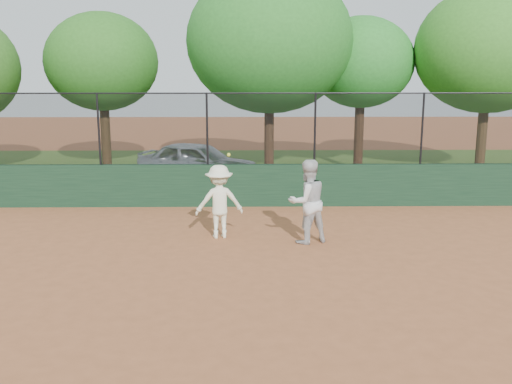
{
  "coord_description": "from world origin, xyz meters",
  "views": [
    {
      "loc": [
        0.62,
        -9.84,
        3.71
      ],
      "look_at": [
        0.8,
        2.2,
        1.2
      ],
      "focal_mm": 40.0,
      "sensor_mm": 36.0,
      "label": 1
    }
  ],
  "objects_px": {
    "parked_car": "(198,162)",
    "player_main": "(219,202)",
    "tree_1": "(102,62)",
    "tree_3": "(361,63)",
    "tree_4": "(489,50)",
    "player_second": "(307,202)",
    "tree_2": "(270,41)"
  },
  "relations": [
    {
      "from": "player_second",
      "to": "tree_3",
      "type": "xyz_separation_m",
      "value": [
        3.0,
        9.7,
        3.16
      ]
    },
    {
      "from": "parked_car",
      "to": "tree_4",
      "type": "bearing_deg",
      "value": -61.84
    },
    {
      "from": "parked_car",
      "to": "player_second",
      "type": "distance_m",
      "value": 7.83
    },
    {
      "from": "tree_2",
      "to": "tree_4",
      "type": "bearing_deg",
      "value": 1.54
    },
    {
      "from": "player_second",
      "to": "tree_3",
      "type": "height_order",
      "value": "tree_3"
    },
    {
      "from": "parked_car",
      "to": "tree_2",
      "type": "distance_m",
      "value": 5.0
    },
    {
      "from": "tree_3",
      "to": "tree_2",
      "type": "bearing_deg",
      "value": -161.63
    },
    {
      "from": "parked_car",
      "to": "tree_1",
      "type": "bearing_deg",
      "value": 75.84
    },
    {
      "from": "player_main",
      "to": "tree_1",
      "type": "distance_m",
      "value": 10.96
    },
    {
      "from": "tree_1",
      "to": "tree_4",
      "type": "bearing_deg",
      "value": -3.92
    },
    {
      "from": "tree_1",
      "to": "tree_4",
      "type": "xyz_separation_m",
      "value": [
        14.17,
        -0.97,
        0.42
      ]
    },
    {
      "from": "parked_car",
      "to": "tree_4",
      "type": "height_order",
      "value": "tree_4"
    },
    {
      "from": "player_main",
      "to": "tree_2",
      "type": "height_order",
      "value": "tree_2"
    },
    {
      "from": "parked_car",
      "to": "player_main",
      "type": "xyz_separation_m",
      "value": [
        1.08,
        -6.77,
        0.13
      ]
    },
    {
      "from": "player_main",
      "to": "parked_car",
      "type": "bearing_deg",
      "value": 99.02
    },
    {
      "from": "player_second",
      "to": "tree_4",
      "type": "distance_m",
      "value": 12.01
    },
    {
      "from": "player_main",
      "to": "tree_4",
      "type": "distance_m",
      "value": 13.05
    },
    {
      "from": "parked_car",
      "to": "player_main",
      "type": "height_order",
      "value": "player_main"
    },
    {
      "from": "tree_4",
      "to": "player_second",
      "type": "bearing_deg",
      "value": -130.2
    },
    {
      "from": "tree_4",
      "to": "tree_1",
      "type": "bearing_deg",
      "value": 176.08
    },
    {
      "from": "player_main",
      "to": "tree_2",
      "type": "xyz_separation_m",
      "value": [
        1.44,
        8.1,
        3.99
      ]
    },
    {
      "from": "tree_3",
      "to": "parked_car",
      "type": "bearing_deg",
      "value": -157.53
    },
    {
      "from": "tree_1",
      "to": "tree_3",
      "type": "height_order",
      "value": "tree_1"
    },
    {
      "from": "player_main",
      "to": "tree_1",
      "type": "xyz_separation_m",
      "value": [
        -4.81,
        9.28,
        3.28
      ]
    },
    {
      "from": "tree_3",
      "to": "tree_4",
      "type": "height_order",
      "value": "tree_4"
    },
    {
      "from": "tree_3",
      "to": "tree_4",
      "type": "xyz_separation_m",
      "value": [
        4.4,
        -0.96,
        0.45
      ]
    },
    {
      "from": "tree_2",
      "to": "tree_4",
      "type": "height_order",
      "value": "tree_2"
    },
    {
      "from": "tree_1",
      "to": "tree_2",
      "type": "xyz_separation_m",
      "value": [
        6.25,
        -1.18,
        0.71
      ]
    },
    {
      "from": "tree_2",
      "to": "tree_1",
      "type": "bearing_deg",
      "value": 169.29
    },
    {
      "from": "tree_4",
      "to": "parked_car",
      "type": "bearing_deg",
      "value": -171.6
    },
    {
      "from": "player_second",
      "to": "player_main",
      "type": "height_order",
      "value": "player_main"
    },
    {
      "from": "player_main",
      "to": "tree_2",
      "type": "bearing_deg",
      "value": 79.91
    }
  ]
}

